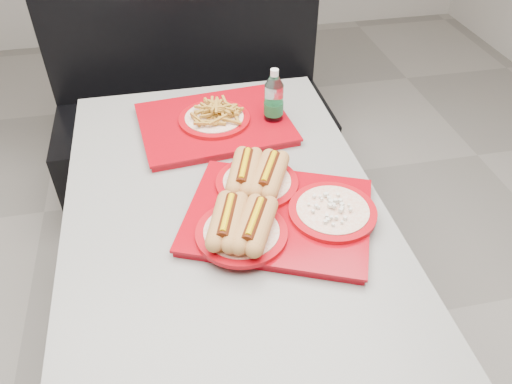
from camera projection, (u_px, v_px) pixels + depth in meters
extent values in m
plane|color=gray|center=(232.00, 349.00, 1.92)|extent=(6.00, 6.00, 0.00)
cylinder|color=black|center=(232.00, 345.00, 1.90)|extent=(0.52, 0.52, 0.05)
cylinder|color=black|center=(229.00, 286.00, 1.67)|extent=(0.11, 0.11, 0.66)
cube|color=black|center=(225.00, 215.00, 1.46)|extent=(0.92, 1.42, 0.01)
cube|color=gray|center=(224.00, 209.00, 1.44)|extent=(0.90, 1.40, 0.04)
cube|color=black|center=(197.00, 150.00, 2.53)|extent=(1.30, 0.55, 0.45)
cube|color=black|center=(182.00, 21.00, 2.34)|extent=(1.30, 0.10, 1.10)
cube|color=#97040E|center=(278.00, 217.00, 1.37)|extent=(0.59, 0.53, 0.02)
cube|color=#97040E|center=(278.00, 214.00, 1.37)|extent=(0.61, 0.55, 0.01)
cylinder|color=#A1050D|center=(242.00, 233.00, 1.29)|extent=(0.24, 0.24, 0.01)
cylinder|color=white|center=(241.00, 231.00, 1.29)|extent=(0.20, 0.20, 0.01)
cylinder|color=#A1050D|center=(257.00, 183.00, 1.45)|extent=(0.24, 0.24, 0.01)
cylinder|color=white|center=(257.00, 181.00, 1.45)|extent=(0.20, 0.20, 0.01)
cylinder|color=#A1050D|center=(332.00, 211.00, 1.36)|extent=(0.24, 0.24, 0.01)
cylinder|color=white|center=(333.00, 209.00, 1.35)|extent=(0.20, 0.20, 0.01)
cube|color=#97040E|center=(215.00, 125.00, 1.73)|extent=(0.53, 0.43, 0.02)
cube|color=#97040E|center=(215.00, 122.00, 1.72)|extent=(0.54, 0.44, 0.01)
cylinder|color=#A1050D|center=(214.00, 119.00, 1.71)|extent=(0.25, 0.25, 0.01)
cylinder|color=white|center=(214.00, 117.00, 1.71)|extent=(0.20, 0.20, 0.01)
cylinder|color=silver|center=(274.00, 106.00, 1.70)|extent=(0.06, 0.06, 0.16)
cylinder|color=#175E2E|center=(274.00, 108.00, 1.70)|extent=(0.07, 0.07, 0.04)
cone|color=silver|center=(274.00, 80.00, 1.64)|extent=(0.06, 0.06, 0.04)
cylinder|color=silver|center=(274.00, 73.00, 1.62)|extent=(0.03, 0.03, 0.02)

